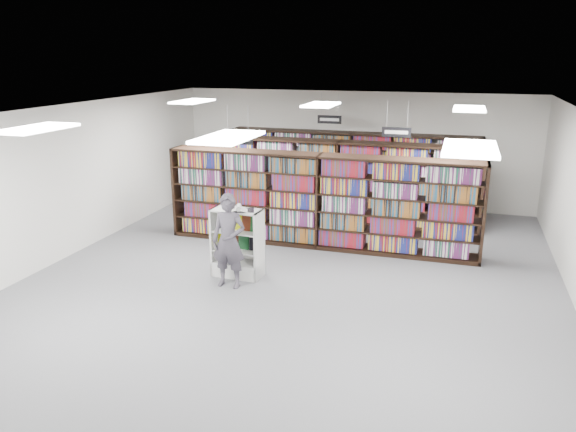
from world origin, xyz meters
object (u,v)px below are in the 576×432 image
(endcap_display, at_px, (239,252))
(open_book, at_px, (239,209))
(shopper, at_px, (229,241))
(bookshelf_row_near, at_px, (319,201))

(endcap_display, height_order, open_book, open_book)
(endcap_display, xyz_separation_m, shopper, (0.04, -0.56, 0.42))
(endcap_display, bearing_deg, bookshelf_row_near, 66.31)
(shopper, bearing_deg, open_book, 85.49)
(bookshelf_row_near, height_order, shopper, bookshelf_row_near)
(open_book, xyz_separation_m, shopper, (-0.04, -0.46, -0.50))
(shopper, bearing_deg, endcap_display, 94.72)
(bookshelf_row_near, height_order, open_book, bookshelf_row_near)
(shopper, bearing_deg, bookshelf_row_near, 69.12)
(endcap_display, distance_m, open_book, 0.93)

